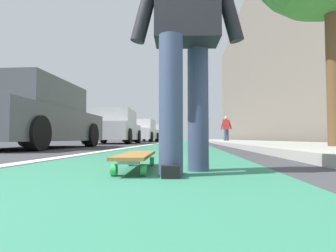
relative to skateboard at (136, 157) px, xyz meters
name	(u,v)px	position (x,y,z in m)	size (l,w,h in m)	color
ground_plane	(181,144)	(9.12, 0.02, -0.09)	(80.00, 80.00, 0.00)	#38383D
bike_lane_paint	(187,141)	(23.12, 0.02, -0.09)	(56.00, 1.90, 0.00)	#2D7256
lane_stripe_white	(171,141)	(19.12, 1.12, -0.09)	(52.00, 0.16, 0.01)	silver
sidewalk_curb	(230,141)	(17.12, -2.98, -0.04)	(52.00, 3.20, 0.10)	#9E9B93
building_facade	(257,63)	(21.12, -5.79, 6.27)	(40.00, 1.20, 12.73)	#71685C
skateboard	(136,157)	(0.00, 0.00, 0.00)	(0.85, 0.25, 0.11)	green
skater_person	(186,24)	(-0.15, -0.35, 0.84)	(0.47, 0.72, 1.64)	#384260
parked_car_near	(30,117)	(4.00, 3.18, 0.61)	(4.23, 2.01, 1.47)	#4C5156
parked_car_mid	(115,128)	(10.16, 3.00, 0.61)	(4.33, 2.06, 1.47)	#B7B7BC
parked_car_far	(142,131)	(16.87, 2.98, 0.63)	(4.22, 1.98, 1.49)	silver
parked_car_end	(151,133)	(22.79, 3.18, 0.61)	(4.29, 1.99, 1.48)	silver
traffic_light	(166,101)	(19.35, 1.52, 3.06)	(0.33, 0.28, 4.60)	#2D2D2D
pedestrian_distant	(226,127)	(14.24, -2.39, 0.77)	(0.42, 0.66, 1.50)	#384260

